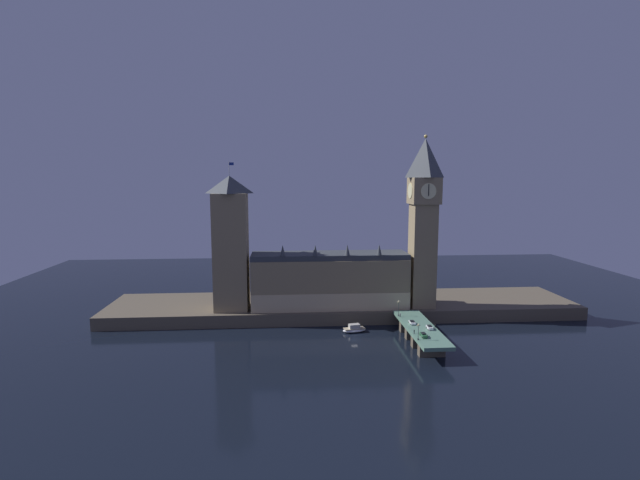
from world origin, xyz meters
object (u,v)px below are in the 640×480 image
at_px(car_southbound_lead, 430,327).
at_px(boat_upstream, 354,329).
at_px(car_northbound_trail, 423,335).
at_px(pedestrian_near_rail, 414,332).
at_px(pedestrian_far_rail, 400,315).
at_px(clock_tower, 423,217).
at_px(car_northbound_lead, 412,322).
at_px(street_lamp_near, 418,330).
at_px(victoria_tower, 231,243).
at_px(street_lamp_far, 399,306).
at_px(pedestrian_mid_walk, 435,326).

relative_size(car_southbound_lead, boat_upstream, 0.39).
relative_size(car_northbound_trail, pedestrian_near_rail, 2.88).
height_order(pedestrian_far_rail, boat_upstream, pedestrian_far_rail).
relative_size(clock_tower, car_northbound_lead, 17.69).
height_order(car_southbound_lead, boat_upstream, car_southbound_lead).
relative_size(car_southbound_lead, street_lamp_near, 0.70).
height_order(pedestrian_far_rail, street_lamp_near, street_lamp_near).
distance_m(victoria_tower, car_northbound_trail, 91.99).
distance_m(clock_tower, pedestrian_near_rail, 58.03).
bearing_deg(pedestrian_far_rail, car_southbound_lead, -65.89).
height_order(clock_tower, pedestrian_near_rail, clock_tower).
height_order(victoria_tower, car_southbound_lead, victoria_tower).
xyz_separation_m(street_lamp_near, boat_upstream, (-18.89, 29.26, -9.01)).
bearing_deg(car_northbound_trail, clock_tower, 74.75).
xyz_separation_m(pedestrian_near_rail, street_lamp_near, (-0.40, -6.67, 2.88)).
xyz_separation_m(car_northbound_trail, pedestrian_near_rail, (-2.47, 3.58, 0.16)).
bearing_deg(car_southbound_lead, street_lamp_far, 113.57).
bearing_deg(car_southbound_lead, victoria_tower, 155.01).
height_order(victoria_tower, pedestrian_near_rail, victoria_tower).
bearing_deg(car_southbound_lead, pedestrian_near_rail, -146.90).
distance_m(clock_tower, pedestrian_far_rail, 46.06).
height_order(car_northbound_trail, pedestrian_far_rail, pedestrian_far_rail).
bearing_deg(boat_upstream, street_lamp_near, -57.15).
height_order(car_northbound_lead, boat_upstream, car_northbound_lead).
bearing_deg(pedestrian_mid_walk, pedestrian_far_rail, 122.50).
height_order(victoria_tower, car_northbound_lead, victoria_tower).
distance_m(pedestrian_near_rail, street_lamp_near, 7.27).
height_order(car_northbound_lead, pedestrian_mid_walk, pedestrian_mid_walk).
bearing_deg(clock_tower, street_lamp_near, -107.55).
distance_m(pedestrian_near_rail, boat_upstream, 30.34).
height_order(car_southbound_lead, pedestrian_near_rail, pedestrian_near_rail).
height_order(clock_tower, street_lamp_far, clock_tower).
bearing_deg(street_lamp_near, street_lamp_far, 90.00).
distance_m(clock_tower, car_northbound_lead, 50.25).
xyz_separation_m(pedestrian_near_rail, street_lamp_far, (-0.40, 22.77, 3.32)).
relative_size(victoria_tower, pedestrian_near_rail, 39.48).
distance_m(clock_tower, pedestrian_mid_walk, 52.42).
relative_size(pedestrian_near_rail, pedestrian_mid_walk, 1.01).
height_order(clock_tower, boat_upstream, clock_tower).
bearing_deg(street_lamp_far, clock_tower, 49.31).
height_order(victoria_tower, street_lamp_far, victoria_tower).
bearing_deg(car_northbound_trail, car_southbound_lead, 59.56).
height_order(street_lamp_near, street_lamp_far, street_lamp_far).
bearing_deg(victoria_tower, car_northbound_trail, -31.37).
bearing_deg(boat_upstream, pedestrian_mid_walk, -29.78).
height_order(car_southbound_lead, pedestrian_far_rail, pedestrian_far_rail).
relative_size(car_northbound_trail, pedestrian_mid_walk, 2.91).
distance_m(car_southbound_lead, pedestrian_mid_walk, 2.69).
distance_m(street_lamp_far, boat_upstream, 21.13).
bearing_deg(pedestrian_near_rail, boat_upstream, 130.49).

